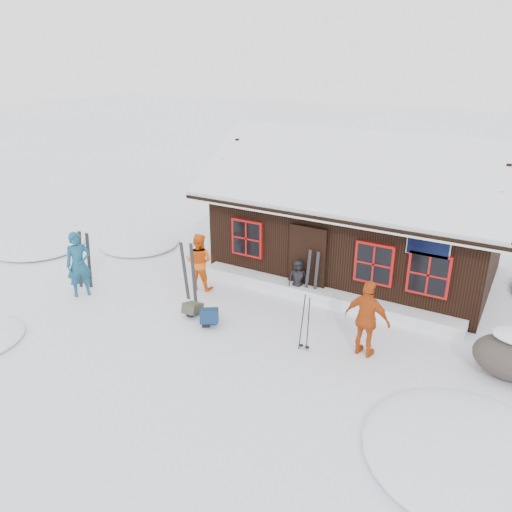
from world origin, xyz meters
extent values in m
plane|color=white|center=(0.00, 0.00, 0.00)|extent=(120.00, 120.00, 0.00)
cube|color=black|center=(1.50, 5.00, 1.25)|extent=(8.00, 5.00, 2.50)
cube|color=black|center=(1.50, 3.52, 3.35)|extent=(8.90, 3.14, 1.88)
cube|color=black|center=(1.50, 6.47, 3.35)|extent=(8.90, 3.14, 1.88)
cube|color=white|center=(1.50, 3.52, 3.49)|extent=(8.72, 3.07, 1.86)
cube|color=white|center=(1.50, 6.47, 3.49)|extent=(8.72, 3.07, 1.86)
cube|color=white|center=(1.50, 5.00, 4.22)|extent=(8.81, 0.22, 0.14)
cube|color=silver|center=(1.50, 2.05, 2.48)|extent=(8.90, 0.10, 0.20)
cube|color=black|center=(0.90, 2.45, 1.00)|extent=(1.00, 0.10, 2.00)
cube|color=black|center=(4.10, 2.42, 2.15)|extent=(1.00, 0.06, 0.60)
cube|color=#990F0D|center=(-1.10, 2.44, 1.35)|extent=(1.04, 0.10, 1.14)
cube|color=black|center=(-1.10, 2.40, 1.35)|extent=(0.90, 0.04, 1.00)
cube|color=#990F0D|center=(2.80, 2.44, 1.35)|extent=(1.04, 0.10, 1.14)
cube|color=black|center=(2.80, 2.40, 1.35)|extent=(0.90, 0.04, 1.00)
cube|color=#990F0D|center=(4.20, 2.44, 1.35)|extent=(1.04, 0.10, 1.14)
cube|color=black|center=(4.20, 2.40, 1.35)|extent=(0.90, 0.04, 1.00)
cube|color=white|center=(1.50, 2.25, 0.17)|extent=(7.60, 0.60, 0.35)
ellipsoid|color=white|center=(-6.00, 3.00, 0.00)|extent=(2.80, 2.80, 0.34)
ellipsoid|color=white|center=(6.00, -2.00, 0.00)|extent=(3.60, 3.60, 0.43)
ellipsoid|color=white|center=(-9.00, 1.00, 0.00)|extent=(3.20, 3.20, 0.38)
imported|color=navy|center=(-4.66, -0.87, 0.95)|extent=(0.77, 0.83, 1.89)
imported|color=orange|center=(-1.99, 1.19, 0.85)|extent=(0.94, 0.80, 1.70)
imported|color=#B94612|center=(3.39, 0.23, 0.92)|extent=(1.13, 0.57, 1.85)
imported|color=black|center=(0.73, 2.20, 0.55)|extent=(0.64, 0.59, 1.10)
cube|color=black|center=(-5.07, -0.47, 0.85)|extent=(0.24, 0.16, 1.80)
cube|color=black|center=(-4.78, -0.40, 0.85)|extent=(0.27, 0.09, 1.80)
cube|color=black|center=(-1.91, 0.42, 0.83)|extent=(0.22, 0.09, 1.77)
cube|color=black|center=(-1.62, 0.43, 0.83)|extent=(0.22, 0.09, 1.77)
cube|color=black|center=(1.03, 2.19, 0.71)|extent=(0.17, 0.08, 1.53)
cube|color=black|center=(1.28, 2.21, 0.71)|extent=(0.18, 0.07, 1.53)
cylinder|color=black|center=(2.02, -0.28, 0.69)|extent=(0.10, 0.13, 1.45)
cylinder|color=black|center=(2.18, -0.28, 0.69)|extent=(0.10, 0.13, 1.45)
cube|color=#12284E|center=(-0.51, -0.42, 0.16)|extent=(0.71, 0.76, 0.33)
cube|color=#3E402E|center=(-1.17, -0.25, 0.14)|extent=(0.42, 0.53, 0.27)
camera|label=1|loc=(6.19, -9.55, 6.43)|focal=35.00mm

